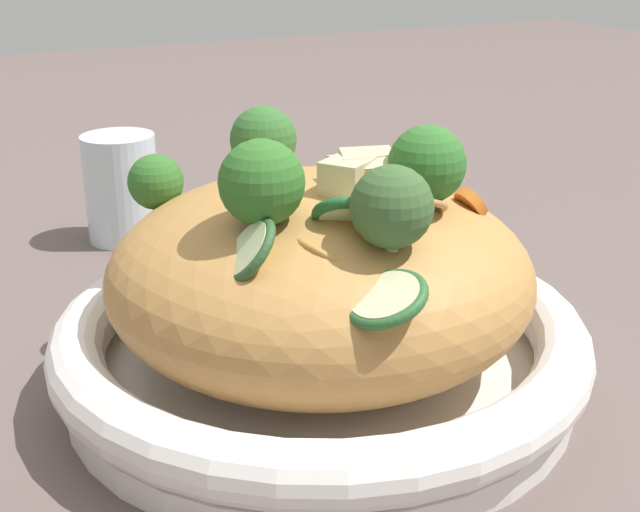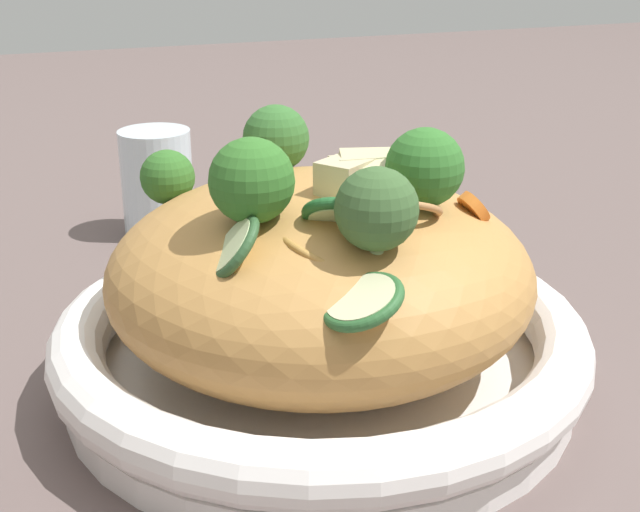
# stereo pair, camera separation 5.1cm
# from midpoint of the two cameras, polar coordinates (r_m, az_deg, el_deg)

# --- Properties ---
(ground_plane) EXTENTS (3.00, 3.00, 0.00)m
(ground_plane) POSITION_cam_midpoint_polar(r_m,az_deg,el_deg) (0.54, -2.70, -8.35)
(ground_plane) COLOR #5E4E4B
(serving_bowl) EXTENTS (0.32, 0.32, 0.05)m
(serving_bowl) POSITION_cam_midpoint_polar(r_m,az_deg,el_deg) (0.53, -2.75, -5.91)
(serving_bowl) COLOR white
(serving_bowl) RESTS_ON ground_plane
(noodle_heap) EXTENTS (0.25, 0.25, 0.12)m
(noodle_heap) POSITION_cam_midpoint_polar(r_m,az_deg,el_deg) (0.51, -2.83, -1.21)
(noodle_heap) COLOR #B68143
(noodle_heap) RESTS_ON serving_bowl
(broccoli_florets) EXTENTS (0.22, 0.16, 0.08)m
(broccoli_florets) POSITION_cam_midpoint_polar(r_m,az_deg,el_deg) (0.48, -3.79, 5.41)
(broccoli_florets) COLOR #9AB26B
(broccoli_florets) RESTS_ON serving_bowl
(carrot_coins) EXTENTS (0.08, 0.10, 0.03)m
(carrot_coins) POSITION_cam_midpoint_polar(r_m,az_deg,el_deg) (0.49, 2.09, 4.11)
(carrot_coins) COLOR orange
(carrot_coins) RESTS_ON serving_bowl
(zucchini_slices) EXTENTS (0.10, 0.10, 0.05)m
(zucchini_slices) POSITION_cam_midpoint_polar(r_m,az_deg,el_deg) (0.42, -2.45, 0.06)
(zucchini_slices) COLOR beige
(zucchini_slices) RESTS_ON serving_bowl
(chicken_chunks) EXTENTS (0.04, 0.05, 0.03)m
(chicken_chunks) POSITION_cam_midpoint_polar(r_m,az_deg,el_deg) (0.48, -0.40, 5.06)
(chicken_chunks) COLOR #C9B88E
(chicken_chunks) RESTS_ON serving_bowl
(drinking_glass) EXTENTS (0.06, 0.06, 0.09)m
(drinking_glass) POSITION_cam_midpoint_polar(r_m,az_deg,el_deg) (0.78, -14.84, 4.35)
(drinking_glass) COLOR silver
(drinking_glass) RESTS_ON ground_plane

